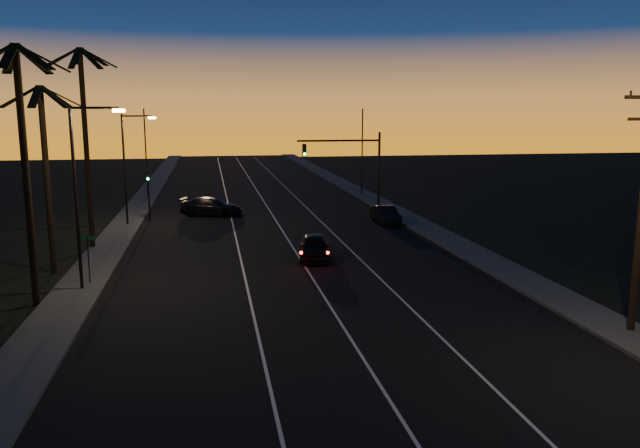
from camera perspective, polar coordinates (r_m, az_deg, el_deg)
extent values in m
cube|color=black|center=(42.22, -3.52, -1.63)|extent=(20.00, 170.00, 0.01)
cube|color=#3C3C39|center=(42.44, -18.72, -1.99)|extent=(2.40, 170.00, 0.16)
cube|color=#3C3C39|center=(44.85, 10.84, -0.99)|extent=(2.40, 170.00, 0.16)
cube|color=silver|center=(41.99, -7.59, -1.75)|extent=(0.12, 160.00, 0.01)
cube|color=silver|center=(42.28, -2.85, -1.59)|extent=(0.12, 160.00, 0.01)
cube|color=silver|center=(42.85, 1.80, -1.42)|extent=(0.12, 160.00, 0.01)
cylinder|color=black|center=(30.25, -25.27, 3.71)|extent=(0.32, 0.32, 11.50)
cube|color=black|center=(30.20, -23.97, 13.68)|extent=(2.18, 0.92, 1.18)
cube|color=black|center=(31.02, -24.75, 13.51)|extent=(1.25, 2.12, 1.18)
cube|color=black|center=(31.23, -26.44, 13.36)|extent=(1.34, 2.09, 1.18)
cube|color=black|center=(29.17, -26.56, 13.64)|extent=(0.45, 2.16, 1.18)
cube|color=black|center=(29.36, -24.75, 13.75)|extent=(1.95, 1.61, 1.18)
cylinder|color=black|center=(36.26, -23.68, 3.56)|extent=(0.32, 0.32, 10.00)
cube|color=black|center=(36.11, -22.48, 10.69)|extent=(2.18, 0.92, 1.18)
cube|color=black|center=(36.92, -23.16, 10.62)|extent=(1.25, 2.12, 1.18)
cube|color=black|center=(37.11, -24.57, 10.51)|extent=(1.34, 2.09, 1.18)
cube|color=black|center=(36.54, -25.71, 10.44)|extent=(2.18, 0.82, 1.18)
cube|color=black|center=(35.62, -25.74, 10.47)|extent=(1.90, 1.69, 1.18)
cube|color=black|center=(35.04, -24.56, 10.58)|extent=(0.45, 2.16, 1.18)
cube|color=black|center=(35.26, -23.08, 10.68)|extent=(1.95, 1.61, 1.18)
cylinder|color=black|center=(41.80, -20.57, 6.27)|extent=(0.32, 0.32, 12.50)
cube|color=black|center=(41.95, -19.59, 14.13)|extent=(2.18, 0.92, 1.18)
cube|color=black|center=(42.73, -20.24, 14.01)|extent=(1.25, 2.12, 1.18)
cube|color=black|center=(42.87, -21.49, 13.91)|extent=(1.34, 2.09, 1.18)
cube|color=black|center=(42.26, -22.44, 13.92)|extent=(2.18, 0.82, 1.18)
cube|color=black|center=(41.35, -22.39, 14.02)|extent=(1.90, 1.69, 1.18)
cube|color=black|center=(40.82, -21.32, 14.15)|extent=(0.45, 2.16, 1.18)
cube|color=black|center=(41.09, -20.05, 14.19)|extent=(1.95, 1.61, 1.18)
cylinder|color=black|center=(31.96, -21.42, 2.02)|extent=(0.16, 0.16, 9.00)
cylinder|color=black|center=(31.49, -19.95, 9.96)|extent=(2.20, 0.12, 0.12)
cube|color=#EFAD5F|center=(31.32, -17.92, 9.84)|extent=(0.55, 0.26, 0.16)
cylinder|color=black|center=(49.65, -17.43, 4.66)|extent=(0.16, 0.16, 8.50)
cylinder|color=black|center=(49.33, -16.40, 9.45)|extent=(2.20, 0.12, 0.12)
cube|color=#EFAD5F|center=(49.23, -15.11, 9.36)|extent=(0.55, 0.26, 0.16)
cylinder|color=black|center=(33.45, -20.40, -3.15)|extent=(0.06, 0.06, 2.60)
cube|color=#0B4620|center=(33.22, -20.52, -1.22)|extent=(0.70, 0.03, 0.20)
cylinder|color=black|center=(53.24, 5.41, 4.62)|extent=(0.20, 0.20, 7.00)
cylinder|color=black|center=(52.21, 1.73, 7.63)|extent=(7.00, 0.16, 0.16)
cube|color=black|center=(51.74, -1.45, 6.77)|extent=(0.32, 0.28, 1.00)
sphere|color=black|center=(51.55, -1.42, 7.12)|extent=(0.20, 0.20, 0.20)
sphere|color=black|center=(51.57, -1.42, 6.76)|extent=(0.20, 0.20, 0.20)
sphere|color=#14FF59|center=(51.59, -1.42, 6.41)|extent=(0.20, 0.20, 0.20)
cylinder|color=black|center=(51.70, -15.38, 2.56)|extent=(0.14, 0.14, 4.20)
cube|color=black|center=(51.52, -15.47, 4.33)|extent=(0.28, 0.25, 0.90)
sphere|color=black|center=(51.34, -15.50, 4.62)|extent=(0.18, 0.18, 0.18)
sphere|color=black|center=(51.37, -15.48, 4.31)|extent=(0.18, 0.18, 0.18)
sphere|color=#14FF59|center=(51.40, -15.47, 4.00)|extent=(0.18, 0.18, 0.18)
cylinder|color=black|center=(66.48, -15.64, 6.26)|extent=(0.14, 0.14, 9.00)
cylinder|color=black|center=(65.11, 3.88, 6.54)|extent=(0.14, 0.14, 9.00)
imported|color=black|center=(37.08, -0.51, -2.10)|extent=(2.44, 4.56, 1.47)
sphere|color=#FF0F05|center=(34.51, -1.74, -2.64)|extent=(0.18, 0.18, 0.18)
sphere|color=#FF0F05|center=(34.51, 0.71, -2.64)|extent=(0.18, 0.18, 0.18)
imported|color=black|center=(49.16, 6.02, 0.84)|extent=(1.56, 4.18, 1.36)
imported|color=black|center=(53.33, -9.88, 1.57)|extent=(5.69, 3.84, 1.53)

